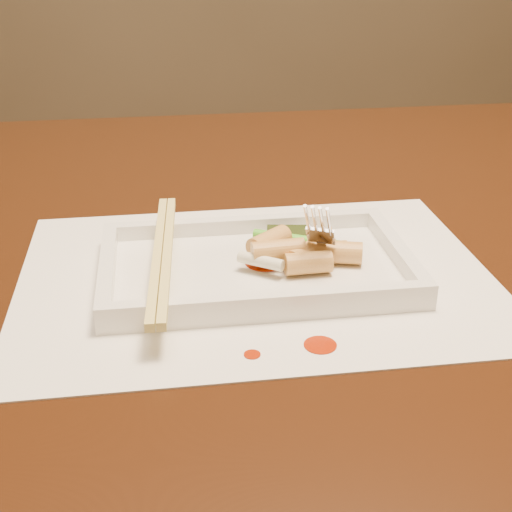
{
  "coord_description": "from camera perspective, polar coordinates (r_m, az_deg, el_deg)",
  "views": [
    {
      "loc": [
        -0.18,
        -0.63,
        1.03
      ],
      "look_at": [
        -0.1,
        -0.09,
        0.77
      ],
      "focal_mm": 50.0,
      "sensor_mm": 36.0,
      "label": 1
    }
  ],
  "objects": [
    {
      "name": "plate_rim_near",
      "position": [
        0.54,
        1.13,
        -3.71
      ],
      "size": [
        0.26,
        0.01,
        0.01
      ],
      "primitive_type": "cube",
      "color": "white",
      "rests_on": "plate_base"
    },
    {
      "name": "rice_cake_3",
      "position": [
        0.61,
        4.22,
        0.28
      ],
      "size": [
        0.05,
        0.04,
        0.02
      ],
      "primitive_type": "cylinder",
      "rotation": [
        1.57,
        0.0,
        2.31
      ],
      "color": "tan",
      "rests_on": "plate_base"
    },
    {
      "name": "rice_cake_1",
      "position": [
        0.61,
        5.47,
        0.35
      ],
      "size": [
        0.04,
        0.02,
        0.02
      ],
      "primitive_type": "cylinder",
      "rotation": [
        1.57,
        0.0,
        1.51
      ],
      "color": "tan",
      "rests_on": "plate_base"
    },
    {
      "name": "fork",
      "position": [
        0.61,
        6.37,
        6.61
      ],
      "size": [
        0.09,
        0.1,
        0.14
      ],
      "primitive_type": null,
      "color": "silver",
      "rests_on": "plate_base"
    },
    {
      "name": "veg_piece",
      "position": [
        0.64,
        2.58,
        1.54
      ],
      "size": [
        0.04,
        0.03,
        0.01
      ],
      "primitive_type": "cube",
      "rotation": [
        0.0,
        0.0,
        -0.16
      ],
      "color": "black",
      "rests_on": "plate_base"
    },
    {
      "name": "scallion_green",
      "position": [
        0.62,
        3.56,
        1.29
      ],
      "size": [
        0.08,
        0.05,
        0.01
      ],
      "primitive_type": "cylinder",
      "rotation": [
        1.57,
        0.0,
        1.11
      ],
      "color": "green",
      "rests_on": "plate_base"
    },
    {
      "name": "sauce_splatter_a",
      "position": [
        0.52,
        5.16,
        -7.1
      ],
      "size": [
        0.02,
        0.02,
        0.0
      ],
      "primitive_type": "cylinder",
      "color": "#A22204",
      "rests_on": "placemat"
    },
    {
      "name": "sauce_blob_0",
      "position": [
        0.61,
        0.8,
        -0.46
      ],
      "size": [
        0.04,
        0.04,
        0.0
      ],
      "primitive_type": "cylinder",
      "color": "#A22204",
      "rests_on": "plate_base"
    },
    {
      "name": "rice_cake_0",
      "position": [
        0.61,
        6.49,
        0.3
      ],
      "size": [
        0.05,
        0.03,
        0.02
      ],
      "primitive_type": "cylinder",
      "rotation": [
        1.57,
        0.0,
        1.31
      ],
      "color": "tan",
      "rests_on": "plate_base"
    },
    {
      "name": "rice_cake_5",
      "position": [
        0.61,
        1.06,
        1.14
      ],
      "size": [
        0.04,
        0.04,
        0.02
      ],
      "primitive_type": "cylinder",
      "rotation": [
        1.57,
        0.0,
        2.27
      ],
      "color": "tan",
      "rests_on": "plate_base"
    },
    {
      "name": "plate_base",
      "position": [
        0.61,
        -0.0,
        -1.19
      ],
      "size": [
        0.26,
        0.16,
        0.01
      ],
      "primitive_type": "cube",
      "color": "white",
      "rests_on": "placemat"
    },
    {
      "name": "placemat",
      "position": [
        0.61,
        -0.0,
        -1.59
      ],
      "size": [
        0.4,
        0.3,
        0.0
      ],
      "primitive_type": "cube",
      "color": "white",
      "rests_on": "table"
    },
    {
      "name": "rice_cake_4",
      "position": [
        0.59,
        4.2,
        -0.55
      ],
      "size": [
        0.04,
        0.02,
        0.02
      ],
      "primitive_type": "cylinder",
      "rotation": [
        1.57,
        0.0,
        1.61
      ],
      "color": "tan",
      "rests_on": "plate_base"
    },
    {
      "name": "scallion_white",
      "position": [
        0.59,
        0.39,
        -0.4
      ],
      "size": [
        0.04,
        0.03,
        0.01
      ],
      "primitive_type": "cylinder",
      "rotation": [
        1.57,
        0.0,
        0.96
      ],
      "color": "#EAEACC",
      "rests_on": "plate_base"
    },
    {
      "name": "plate_rim_left",
      "position": [
        0.6,
        -11.82,
        -1.0
      ],
      "size": [
        0.01,
        0.14,
        0.01
      ],
      "primitive_type": "cube",
      "color": "white",
      "rests_on": "plate_base"
    },
    {
      "name": "chopstick_a",
      "position": [
        0.59,
        -7.87,
        0.16
      ],
      "size": [
        0.02,
        0.23,
        0.01
      ],
      "primitive_type": "cube",
      "rotation": [
        0.0,
        0.0,
        -0.07
      ],
      "color": "#DDCD6E",
      "rests_on": "plate_rim_near"
    },
    {
      "name": "rice_cake_2",
      "position": [
        0.6,
        1.77,
        0.46
      ],
      "size": [
        0.05,
        0.02,
        0.02
      ],
      "primitive_type": "cylinder",
      "rotation": [
        1.57,
        0.0,
        1.65
      ],
      "color": "tan",
      "rests_on": "plate_base"
    },
    {
      "name": "table",
      "position": [
        0.76,
        6.43,
        -4.76
      ],
      "size": [
        1.4,
        0.9,
        0.75
      ],
      "color": "black",
      "rests_on": "ground"
    },
    {
      "name": "plate_rim_far",
      "position": [
        0.67,
        -0.91,
        2.52
      ],
      "size": [
        0.26,
        0.01,
        0.01
      ],
      "primitive_type": "cube",
      "color": "white",
      "rests_on": "plate_base"
    },
    {
      "name": "chopstick_b",
      "position": [
        0.59,
        -7.1,
        0.2
      ],
      "size": [
        0.02,
        0.23,
        0.01
      ],
      "primitive_type": "cube",
      "rotation": [
        0.0,
        0.0,
        -0.07
      ],
      "color": "#DDCD6E",
      "rests_on": "plate_rim_near"
    },
    {
      "name": "plate_rim_right",
      "position": [
        0.63,
        11.23,
        0.46
      ],
      "size": [
        0.01,
        0.14,
        0.01
      ],
      "primitive_type": "cube",
      "color": "white",
      "rests_on": "plate_base"
    },
    {
      "name": "sauce_splatter_b",
      "position": [
        0.5,
        -0.31,
        -7.88
      ],
      "size": [
        0.01,
        0.01,
        0.0
      ],
      "primitive_type": "cylinder",
      "color": "#A22204",
      "rests_on": "placemat"
    }
  ]
}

